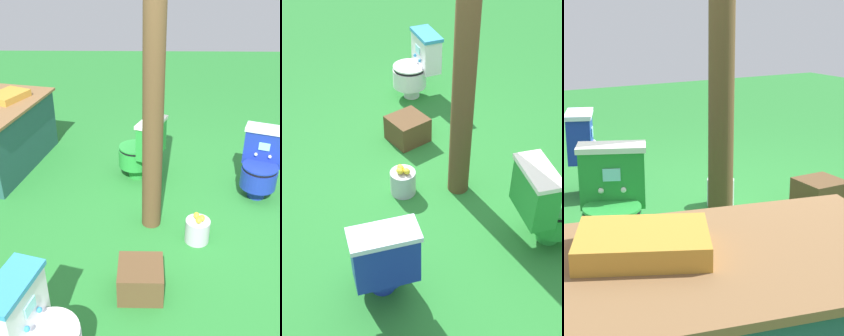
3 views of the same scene
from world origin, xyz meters
The scene contains 7 objects.
ground centered at (0.00, 0.00, 0.00)m, with size 14.00×14.00×0.00m, color #26752D.
toilet_green centered at (0.84, 0.43, 0.37)m, with size 0.56×0.61×0.73m.
toilet_blue centered at (0.53, -0.82, 0.37)m, with size 0.60×0.55×0.73m.
toilet_white centered at (-1.53, 1.03, 0.37)m, with size 0.52×0.58×0.73m.
wooden_post centered at (-0.02, 0.33, 1.06)m, with size 0.18×0.18×2.12m, color brown.
small_crate centered at (-0.88, 0.42, 0.13)m, with size 0.33×0.34×0.26m, color brown.
lemon_bucket centered at (-0.27, -0.09, 0.12)m, with size 0.22×0.22×0.28m.
Camera 2 is at (2.36, -1.91, 2.82)m, focal length 51.91 mm.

